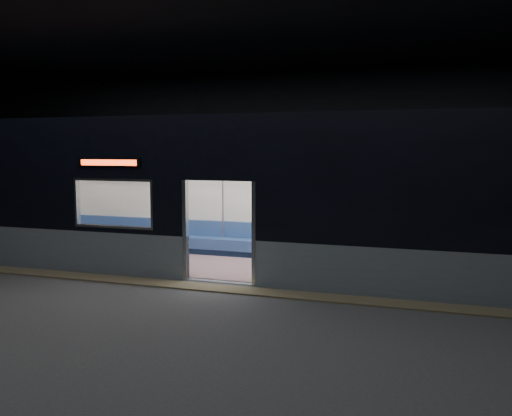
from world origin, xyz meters
The scene contains 7 objects.
station_floor centered at (0.00, 0.00, -0.01)m, with size 24.00×14.00×0.01m, color #47494C.
station_envelope centered at (0.00, 0.00, 3.66)m, with size 24.00×14.00×5.00m.
tactile_strip centered at (0.00, 0.55, 0.01)m, with size 22.80×0.50×0.03m, color #8C7F59.
metro_car centered at (0.00, 2.54, 1.85)m, with size 18.00×3.04×3.35m.
passenger centered at (4.73, 3.55, 0.76)m, with size 0.36×0.62×1.29m.
handbag centered at (4.74, 3.34, 0.65)m, with size 0.23×0.20×0.12m, color black.
transit_map centered at (1.65, 3.85, 1.47)m, with size 0.99×0.03×0.64m, color white.
Camera 1 is at (4.05, -8.83, 2.66)m, focal length 38.00 mm.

